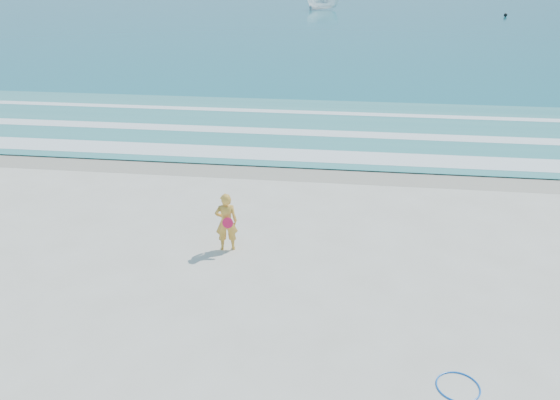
# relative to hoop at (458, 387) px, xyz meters

# --- Properties ---
(ground) EXTENTS (400.00, 400.00, 0.00)m
(ground) POSITION_rel_hoop_xyz_m (-4.03, 1.25, -0.01)
(ground) COLOR silver
(ground) RESTS_ON ground
(wet_sand) EXTENTS (400.00, 2.40, 0.00)m
(wet_sand) POSITION_rel_hoop_xyz_m (-4.03, 10.25, -0.01)
(wet_sand) COLOR #B2A893
(wet_sand) RESTS_ON ground
(shallow) EXTENTS (400.00, 10.00, 0.01)m
(shallow) POSITION_rel_hoop_xyz_m (-4.03, 15.25, 0.03)
(shallow) COLOR #59B7AD
(shallow) RESTS_ON ocean
(foam_near) EXTENTS (400.00, 1.40, 0.01)m
(foam_near) POSITION_rel_hoop_xyz_m (-4.03, 11.55, 0.04)
(foam_near) COLOR white
(foam_near) RESTS_ON shallow
(foam_mid) EXTENTS (400.00, 0.90, 0.01)m
(foam_mid) POSITION_rel_hoop_xyz_m (-4.03, 14.45, 0.04)
(foam_mid) COLOR white
(foam_mid) RESTS_ON shallow
(foam_far) EXTENTS (400.00, 0.60, 0.01)m
(foam_far) POSITION_rel_hoop_xyz_m (-4.03, 17.75, 0.04)
(foam_far) COLOR white
(foam_far) RESTS_ON shallow
(hoop) EXTENTS (0.89, 0.89, 0.03)m
(hoop) POSITION_rel_hoop_xyz_m (0.00, 0.00, 0.00)
(hoop) COLOR blue
(hoop) RESTS_ON ground
(boat) EXTENTS (5.26, 3.65, 1.91)m
(boat) POSITION_rel_hoop_xyz_m (-6.46, 74.69, 0.98)
(boat) COLOR white
(boat) RESTS_ON ocean
(buoy) EXTENTS (0.44, 0.44, 0.44)m
(buoy) POSITION_rel_hoop_xyz_m (16.85, 67.54, 0.24)
(buoy) COLOR black
(buoy) RESTS_ON ocean
(woman) EXTENTS (0.62, 0.48, 1.53)m
(woman) POSITION_rel_hoop_xyz_m (-4.98, 4.28, 0.75)
(woman) COLOR gold
(woman) RESTS_ON ground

